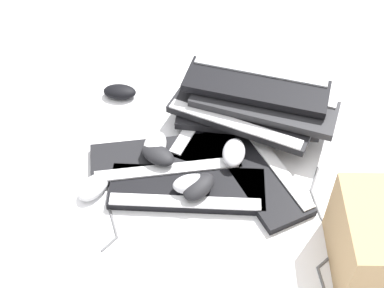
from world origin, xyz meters
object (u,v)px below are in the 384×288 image
object	(u,v)px
mouse_5	(192,184)
mouse_4	(158,155)
mouse_2	(120,92)
mouse_0	(94,187)
keyboard_2	(165,159)
keyboard_7	(256,85)
keyboard_0	(254,166)
mouse_1	(234,153)
cardboard_box	(374,241)
mouse_3	(199,187)
keyboard_5	(241,116)
keyboard_6	(264,103)
mouse_6	(155,145)
keyboard_1	(218,117)
keyboard_4	(247,115)
keyboard_3	(187,190)

from	to	relation	value
mouse_5	mouse_4	bearing A→B (deg)	-56.22
mouse_2	mouse_0	bearing A→B (deg)	-88.22
keyboard_2	mouse_2	distance (m)	0.33
mouse_2	keyboard_2	bearing A→B (deg)	-53.75
keyboard_2	keyboard_7	world-z (taller)	keyboard_7
keyboard_0	mouse_1	xyz separation A→B (m)	(-0.06, 0.02, 0.04)
cardboard_box	mouse_1	bearing A→B (deg)	138.94
mouse_2	mouse_3	bearing A→B (deg)	-51.25
mouse_3	mouse_4	distance (m)	0.17
keyboard_2	keyboard_5	xyz separation A→B (m)	(0.22, 0.14, 0.06)
keyboard_6	mouse_0	size ratio (longest dim) A/B	4.21
mouse_1	mouse_0	bearing A→B (deg)	-65.58
mouse_4	keyboard_0	bearing A→B (deg)	-146.24
keyboard_0	keyboard_6	size ratio (longest dim) A/B	0.98
mouse_6	mouse_1	bearing A→B (deg)	93.02
keyboard_1	mouse_3	size ratio (longest dim) A/B	4.23
keyboard_7	keyboard_1	bearing A→B (deg)	-165.79
keyboard_6	mouse_0	xyz separation A→B (m)	(-0.47, -0.30, -0.08)
mouse_2	cardboard_box	world-z (taller)	cardboard_box
keyboard_5	keyboard_7	xyz separation A→B (m)	(0.04, 0.08, 0.06)
mouse_4	keyboard_2	bearing A→B (deg)	-104.17
keyboard_6	mouse_4	bearing A→B (deg)	-147.67
keyboard_5	mouse_1	bearing A→B (deg)	-96.00
keyboard_5	mouse_3	size ratio (longest dim) A/B	4.23
keyboard_6	mouse_0	world-z (taller)	keyboard_6
keyboard_0	mouse_0	bearing A→B (deg)	-164.33
keyboard_0	keyboard_5	bearing A→B (deg)	108.09
keyboard_5	mouse_3	bearing A→B (deg)	-111.40
keyboard_5	mouse_1	world-z (taller)	keyboard_5
mouse_1	mouse_2	xyz separation A→B (m)	(-0.39, 0.26, -0.03)
mouse_3	cardboard_box	size ratio (longest dim) A/B	0.43
keyboard_4	mouse_1	bearing A→B (deg)	-102.08
keyboard_5	mouse_2	size ratio (longest dim) A/B	4.23
keyboard_3	cardboard_box	distance (m)	0.52
mouse_2	mouse_4	size ratio (longest dim) A/B	1.00
mouse_3	keyboard_7	bearing A→B (deg)	-168.98
mouse_5	keyboard_3	bearing A→B (deg)	-35.77
keyboard_2	mouse_1	xyz separation A→B (m)	(0.20, 0.01, 0.04)
mouse_3	mouse_1	bearing A→B (deg)	-179.78
keyboard_4	keyboard_7	world-z (taller)	keyboard_7
mouse_4	cardboard_box	xyz separation A→B (m)	(0.57, -0.27, 0.06)
mouse_1	mouse_5	bearing A→B (deg)	-36.31
keyboard_7	mouse_6	bearing A→B (deg)	-145.08
keyboard_6	keyboard_4	bearing A→B (deg)	173.17
keyboard_1	mouse_0	world-z (taller)	mouse_0
keyboard_1	mouse_1	world-z (taller)	mouse_1
keyboard_5	mouse_1	size ratio (longest dim) A/B	4.23
mouse_6	cardboard_box	size ratio (longest dim) A/B	0.43
keyboard_1	mouse_2	distance (m)	0.34
mouse_4	mouse_1	bearing A→B (deg)	-141.43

